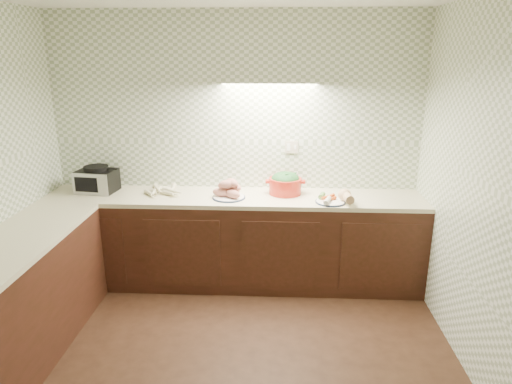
{
  "coord_description": "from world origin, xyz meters",
  "views": [
    {
      "loc": [
        0.42,
        -2.62,
        2.22
      ],
      "look_at": [
        0.23,
        1.25,
        1.02
      ],
      "focal_mm": 32.0,
      "sensor_mm": 36.0,
      "label": 1
    }
  ],
  "objects_px": {
    "dutch_oven": "(285,183)",
    "veg_plate": "(337,197)",
    "onion_bowl": "(227,188)",
    "parsnip_pile": "(164,190)",
    "toaster_oven": "(97,180)",
    "sweet_potato_plate": "(229,190)"
  },
  "relations": [
    {
      "from": "parsnip_pile",
      "to": "sweet_potato_plate",
      "type": "distance_m",
      "value": 0.65
    },
    {
      "from": "toaster_oven",
      "to": "parsnip_pile",
      "type": "bearing_deg",
      "value": 4.71
    },
    {
      "from": "veg_plate",
      "to": "dutch_oven",
      "type": "bearing_deg",
      "value": 152.8
    },
    {
      "from": "sweet_potato_plate",
      "to": "veg_plate",
      "type": "distance_m",
      "value": 1.0
    },
    {
      "from": "sweet_potato_plate",
      "to": "onion_bowl",
      "type": "distance_m",
      "value": 0.18
    },
    {
      "from": "dutch_oven",
      "to": "veg_plate",
      "type": "distance_m",
      "value": 0.53
    },
    {
      "from": "parsnip_pile",
      "to": "dutch_oven",
      "type": "bearing_deg",
      "value": 2.53
    },
    {
      "from": "toaster_oven",
      "to": "sweet_potato_plate",
      "type": "bearing_deg",
      "value": 1.58
    },
    {
      "from": "dutch_oven",
      "to": "veg_plate",
      "type": "bearing_deg",
      "value": -27.95
    },
    {
      "from": "toaster_oven",
      "to": "onion_bowl",
      "type": "relative_size",
      "value": 2.53
    },
    {
      "from": "sweet_potato_plate",
      "to": "dutch_oven",
      "type": "bearing_deg",
      "value": 16.26
    },
    {
      "from": "parsnip_pile",
      "to": "dutch_oven",
      "type": "relative_size",
      "value": 1.1
    },
    {
      "from": "onion_bowl",
      "to": "veg_plate",
      "type": "xyz_separation_m",
      "value": [
        1.04,
        -0.26,
        0.0
      ]
    },
    {
      "from": "sweet_potato_plate",
      "to": "dutch_oven",
      "type": "height_order",
      "value": "dutch_oven"
    },
    {
      "from": "onion_bowl",
      "to": "dutch_oven",
      "type": "relative_size",
      "value": 0.41
    },
    {
      "from": "toaster_oven",
      "to": "parsnip_pile",
      "type": "xyz_separation_m",
      "value": [
        0.67,
        -0.03,
        -0.09
      ]
    },
    {
      "from": "toaster_oven",
      "to": "sweet_potato_plate",
      "type": "relative_size",
      "value": 1.23
    },
    {
      "from": "parsnip_pile",
      "to": "toaster_oven",
      "type": "bearing_deg",
      "value": 177.39
    },
    {
      "from": "sweet_potato_plate",
      "to": "dutch_oven",
      "type": "distance_m",
      "value": 0.55
    },
    {
      "from": "onion_bowl",
      "to": "dutch_oven",
      "type": "xyz_separation_m",
      "value": [
        0.57,
        -0.02,
        0.06
      ]
    },
    {
      "from": "onion_bowl",
      "to": "parsnip_pile",
      "type": "bearing_deg",
      "value": -172.92
    },
    {
      "from": "dutch_oven",
      "to": "parsnip_pile",
      "type": "bearing_deg",
      "value": -178.22
    }
  ]
}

